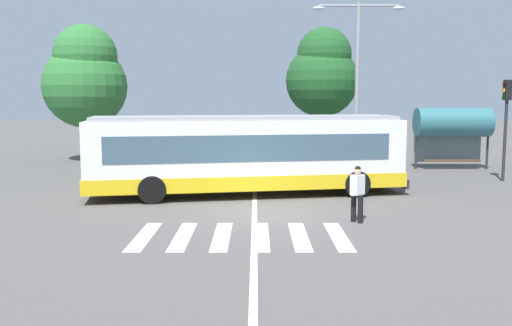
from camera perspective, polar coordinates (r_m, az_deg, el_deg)
The scene contains 15 objects.
ground_plane at distance 17.60m, azimuth 0.78°, elevation -5.42°, with size 160.00×160.00×0.00m, color #514F4C.
city_transit_bus at distance 20.94m, azimuth -0.94°, elevation 0.93°, with size 12.43×4.64×3.06m.
pedestrian_crossing_street at distance 16.61m, azimuth 10.60°, elevation -2.87°, with size 0.47×0.46×1.72m.
parked_car_red at distance 32.08m, azimuth -8.28°, elevation 1.40°, with size 2.22×4.65×1.35m.
parked_car_charcoal at distance 31.81m, azimuth -3.34°, elevation 1.42°, with size 2.00×4.56×1.35m.
parked_car_blue at distance 32.08m, azimuth 1.57°, elevation 1.47°, with size 2.06×4.59×1.35m.
parked_car_champagne at distance 32.42m, azimuth 6.03°, elevation 1.49°, with size 2.21×4.64×1.35m.
parked_car_teal at distance 32.61m, azimuth 11.12°, elevation 1.43°, with size 2.01×4.57×1.35m.
traffic_light_far_corner at distance 26.83m, azimuth 24.76°, elevation 4.74°, with size 0.33×0.32×4.55m.
bus_stop_shelter at distance 30.59m, azimuth 19.95°, elevation 3.91°, with size 3.90×1.54×3.25m.
twin_arm_street_lamp at distance 28.19m, azimuth 10.61°, elevation 9.76°, with size 4.59×0.32×8.45m.
background_tree_left at distance 34.11m, azimuth -17.44°, elevation 8.55°, with size 4.95×4.95×8.06m.
background_tree_right at distance 37.83m, azimuth 7.03°, elevation 9.32°, with size 4.94×4.94×8.53m.
crosswalk_painted_stripes at distance 14.89m, azimuth -1.52°, elevation -7.66°, with size 5.72×3.15×0.01m.
lane_center_line at distance 19.56m, azimuth -0.11°, elevation -4.18°, with size 0.16×24.00×0.01m, color silver.
Camera 1 is at (-0.23, -17.20, 3.70)m, focal length 38.19 mm.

